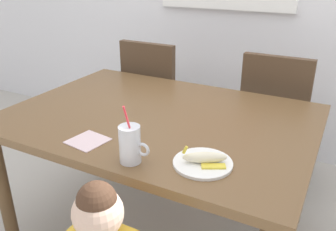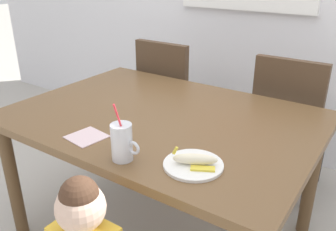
% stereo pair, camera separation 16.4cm
% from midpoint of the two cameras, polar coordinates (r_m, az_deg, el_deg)
% --- Properties ---
extents(ground_plane, '(24.00, 24.00, 0.00)m').
position_cam_midpoint_polar(ground_plane, '(2.21, 1.40, -18.14)').
color(ground_plane, '#B7B2A8').
extents(dining_table, '(1.53, 1.10, 0.76)m').
position_cam_midpoint_polar(dining_table, '(1.84, 1.60, -2.31)').
color(dining_table, brown).
rests_on(dining_table, ground).
extents(dining_chair_left, '(0.44, 0.45, 0.96)m').
position_cam_midpoint_polar(dining_chair_left, '(2.69, 2.14, 3.27)').
color(dining_chair_left, '#4C3826').
rests_on(dining_chair_left, ground).
extents(dining_chair_right, '(0.44, 0.45, 0.96)m').
position_cam_midpoint_polar(dining_chair_right, '(2.42, 20.72, -0.69)').
color(dining_chair_right, '#4C3826').
rests_on(dining_chair_right, ground).
extents(milk_cup, '(0.13, 0.09, 0.25)m').
position_cam_midpoint_polar(milk_cup, '(1.37, -3.99, -4.70)').
color(milk_cup, silver).
rests_on(milk_cup, dining_table).
extents(snack_plate, '(0.23, 0.23, 0.01)m').
position_cam_midpoint_polar(snack_plate, '(1.37, 7.56, -7.96)').
color(snack_plate, white).
rests_on(snack_plate, dining_table).
extents(peeled_banana, '(0.18, 0.14, 0.07)m').
position_cam_midpoint_polar(peeled_banana, '(1.35, 7.97, -7.14)').
color(peeled_banana, '#F4EAC6').
rests_on(peeled_banana, snack_plate).
extents(paper_napkin, '(0.17, 0.17, 0.00)m').
position_cam_midpoint_polar(paper_napkin, '(1.59, -10.10, -3.46)').
color(paper_napkin, silver).
rests_on(paper_napkin, dining_table).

